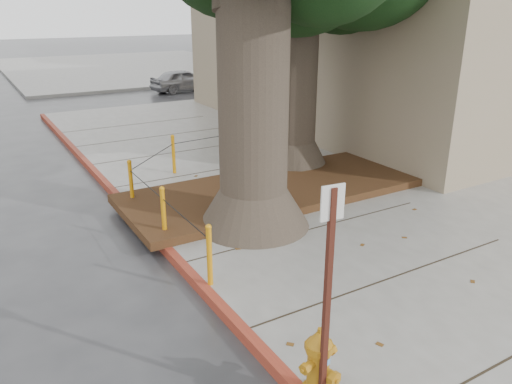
# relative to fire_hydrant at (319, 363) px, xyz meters

# --- Properties ---
(ground) EXTENTS (140.00, 140.00, 0.00)m
(ground) POSITION_rel_fire_hydrant_xyz_m (1.90, 1.33, -0.54)
(ground) COLOR #28282B
(ground) RESTS_ON ground
(sidewalk_main) EXTENTS (16.00, 26.00, 0.15)m
(sidewalk_main) POSITION_rel_fire_hydrant_xyz_m (7.90, 3.83, -0.46)
(sidewalk_main) COLOR slate
(sidewalk_main) RESTS_ON ground
(sidewalk_far) EXTENTS (16.00, 20.00, 0.15)m
(sidewalk_far) POSITION_rel_fire_hydrant_xyz_m (7.90, 31.33, -0.46)
(sidewalk_far) COLOR slate
(sidewalk_far) RESTS_ON ground
(curb_red) EXTENTS (0.14, 26.00, 0.16)m
(curb_red) POSITION_rel_fire_hydrant_xyz_m (-0.10, 3.83, -0.46)
(curb_red) COLOR maroon
(curb_red) RESTS_ON ground
(planter_bed) EXTENTS (6.40, 2.60, 0.16)m
(planter_bed) POSITION_rel_fire_hydrant_xyz_m (2.80, 5.23, -0.31)
(planter_bed) COLOR black
(planter_bed) RESTS_ON sidewalk_main
(bollard_ring) EXTENTS (3.79, 5.39, 0.95)m
(bollard_ring) POSITION_rel_fire_hydrant_xyz_m (1.03, 5.70, 0.12)
(bollard_ring) COLOR orange
(bollard_ring) RESTS_ON sidewalk_main
(fire_hydrant) EXTENTS (0.43, 0.41, 0.80)m
(fire_hydrant) POSITION_rel_fire_hydrant_xyz_m (0.00, 0.00, 0.00)
(fire_hydrant) COLOR #B27212
(fire_hydrant) RESTS_ON sidewalk_main
(signpost) EXTENTS (0.23, 0.06, 2.34)m
(signpost) POSITION_rel_fire_hydrant_xyz_m (-0.05, -0.13, 0.94)
(signpost) COLOR #471911
(signpost) RESTS_ON sidewalk_main
(car_silver) EXTENTS (3.31, 1.64, 1.09)m
(car_silver) POSITION_rel_fire_hydrant_xyz_m (6.92, 19.96, 0.00)
(car_silver) COLOR #96969B
(car_silver) RESTS_ON ground
(car_red) EXTENTS (3.90, 1.72, 1.25)m
(car_red) POSITION_rel_fire_hydrant_xyz_m (13.85, 18.35, 0.08)
(car_red) COLOR maroon
(car_red) RESTS_ON ground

